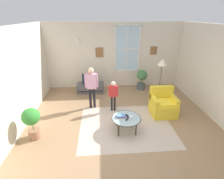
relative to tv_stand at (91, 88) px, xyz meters
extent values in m
cube|color=#9E7A56|center=(1.03, -2.53, -0.21)|extent=(6.26, 6.90, 0.02)
cube|color=beige|center=(1.03, 0.68, 1.17)|extent=(5.66, 0.12, 2.74)
cube|color=silver|center=(1.58, 0.61, 1.47)|extent=(1.01, 0.02, 1.87)
cube|color=white|center=(1.58, 0.59, 2.41)|extent=(1.07, 0.04, 0.06)
cube|color=white|center=(1.58, 0.59, 0.54)|extent=(1.07, 0.04, 0.06)
cube|color=white|center=(1.08, 0.59, 1.47)|extent=(0.06, 0.04, 1.87)
cube|color=white|center=(2.09, 0.59, 1.47)|extent=(0.06, 0.04, 1.87)
cube|color=white|center=(1.58, 0.59, 1.47)|extent=(0.03, 0.04, 1.87)
cube|color=white|center=(1.58, 0.59, 1.47)|extent=(1.01, 0.04, 0.03)
cube|color=olive|center=(0.42, 0.60, 1.34)|extent=(0.32, 0.03, 0.40)
cube|color=olive|center=(2.72, 0.60, 1.38)|extent=(0.28, 0.03, 0.34)
cylinder|color=silver|center=(-0.48, 0.59, 1.82)|extent=(0.24, 0.04, 0.24)
cube|color=beige|center=(-1.86, -2.53, 1.17)|extent=(0.12, 6.30, 2.74)
cube|color=#C6B29E|center=(1.13, -2.38, -0.19)|extent=(2.67, 2.17, 0.01)
cube|color=#4C4C51|center=(0.00, 0.00, 0.00)|extent=(1.10, 0.43, 0.39)
cube|color=black|center=(0.00, -0.22, -0.06)|extent=(0.99, 0.02, 0.02)
cylinder|color=#4C4C4C|center=(0.00, 0.00, 0.22)|extent=(0.08, 0.08, 0.05)
cube|color=black|center=(0.00, 0.00, 0.42)|extent=(0.61, 0.05, 0.40)
cube|color=navy|center=(0.00, -0.03, 0.42)|extent=(0.57, 0.01, 0.36)
cube|color=yellow|center=(2.41, -1.86, 0.01)|extent=(0.76, 0.72, 0.42)
cube|color=yellow|center=(2.41, -1.56, 0.45)|extent=(0.76, 0.16, 0.45)
cube|color=yellow|center=(2.09, -1.86, 0.32)|extent=(0.12, 0.65, 0.20)
cube|color=yellow|center=(2.73, -1.86, 0.32)|extent=(0.12, 0.65, 0.20)
cube|color=yellow|center=(2.41, -1.91, 0.26)|extent=(0.61, 0.50, 0.08)
cylinder|color=#99B2B7|center=(1.09, -2.60, 0.21)|extent=(0.78, 0.78, 0.02)
torus|color=#3F3328|center=(1.09, -2.60, 0.21)|extent=(0.81, 0.81, 0.02)
cylinder|color=#33281E|center=(0.85, -2.36, 0.00)|extent=(0.04, 0.04, 0.40)
cylinder|color=#33281E|center=(1.32, -2.36, 0.00)|extent=(0.04, 0.04, 0.40)
cylinder|color=#33281E|center=(0.85, -2.83, 0.00)|extent=(0.04, 0.04, 0.40)
cylinder|color=#33281E|center=(1.32, -2.83, 0.00)|extent=(0.04, 0.04, 0.40)
cube|color=#BFBA7A|center=(0.95, -2.55, 0.23)|extent=(0.23, 0.19, 0.02)
cube|color=purple|center=(0.95, -2.55, 0.25)|extent=(0.24, 0.16, 0.02)
cube|color=#5889C4|center=(0.95, -2.55, 0.27)|extent=(0.23, 0.15, 0.03)
cylinder|color=white|center=(1.21, -2.65, 0.26)|extent=(0.09, 0.09, 0.08)
cube|color=black|center=(1.10, -2.68, 0.23)|extent=(0.10, 0.14, 0.02)
cube|color=black|center=(1.13, -2.51, 0.23)|extent=(0.08, 0.15, 0.02)
cylinder|color=black|center=(0.05, -1.25, 0.17)|extent=(0.09, 0.09, 0.73)
cylinder|color=black|center=(0.19, -1.25, 0.17)|extent=(0.09, 0.09, 0.73)
cube|color=#DB9EBC|center=(0.12, -1.25, 0.79)|extent=(0.32, 0.16, 0.52)
sphere|color=#D8AD8C|center=(0.12, -1.25, 1.15)|extent=(0.20, 0.20, 0.20)
cylinder|color=#DB9EBC|center=(-0.06, -1.27, 0.82)|extent=(0.07, 0.07, 0.47)
cylinder|color=#DB9EBC|center=(0.31, -1.27, 0.82)|extent=(0.07, 0.07, 0.47)
cylinder|color=black|center=(0.77, -1.51, 0.07)|extent=(0.06, 0.06, 0.54)
cylinder|color=black|center=(0.87, -1.51, 0.07)|extent=(0.06, 0.06, 0.54)
cube|color=red|center=(0.82, -1.51, 0.53)|extent=(0.23, 0.12, 0.38)
sphere|color=beige|center=(0.82, -1.51, 0.79)|extent=(0.15, 0.15, 0.15)
cylinder|color=red|center=(0.69, -1.53, 0.55)|extent=(0.05, 0.05, 0.34)
cylinder|color=red|center=(0.96, -1.53, 0.55)|extent=(0.05, 0.05, 0.34)
cylinder|color=#4C565B|center=(2.18, 0.16, -0.07)|extent=(0.36, 0.36, 0.25)
cylinder|color=#4C7238|center=(2.18, 0.16, 0.14)|extent=(0.02, 0.02, 0.18)
sphere|color=#3F7345|center=(2.18, 0.16, 0.45)|extent=(0.44, 0.44, 0.44)
cylinder|color=#9E6B4C|center=(-1.35, -2.71, -0.07)|extent=(0.30, 0.30, 0.26)
cylinder|color=#4C7238|center=(-1.35, -2.71, 0.15)|extent=(0.02, 0.02, 0.18)
sphere|color=#328631|center=(-1.35, -2.71, 0.46)|extent=(0.44, 0.44, 0.44)
cylinder|color=black|center=(2.51, -1.06, -0.18)|extent=(0.26, 0.26, 0.03)
cylinder|color=brown|center=(2.51, -1.06, 0.52)|extent=(0.03, 0.03, 1.43)
cone|color=beige|center=(2.51, -1.06, 1.34)|extent=(0.32, 0.32, 0.22)
camera|label=1|loc=(0.41, -6.35, 2.80)|focal=26.60mm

